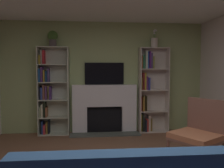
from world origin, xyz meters
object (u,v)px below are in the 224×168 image
tv (104,74)px  armchair (199,131)px  bookshelf_right (150,90)px  vase_with_flowers (154,42)px  bookshelf_left (50,92)px  potted_plant (53,38)px  fireplace (105,108)px

tv → armchair: (1.32, -2.07, -0.85)m
bookshelf_right → vase_with_flowers: size_ratio=4.68×
armchair → bookshelf_left: bearing=141.9°
bookshelf_left → tv: bearing=3.6°
tv → potted_plant: size_ratio=2.55×
fireplace → vase_with_flowers: 1.91m
tv → potted_plant: (-1.15, -0.12, 0.80)m
tv → armchair: bearing=-57.6°
bookshelf_left → fireplace: bearing=0.4°
fireplace → armchair: size_ratio=1.55×
potted_plant → armchair: 3.55m
tv → bookshelf_right: (1.07, -0.07, -0.39)m
bookshelf_right → potted_plant: 2.51m
tv → potted_plant: potted_plant is taller
tv → vase_with_flowers: bearing=-6.0°
vase_with_flowers → armchair: bearing=-85.1°
tv → potted_plant: bearing=-174.0°
bookshelf_left → vase_with_flowers: 2.64m
potted_plant → vase_with_flowers: size_ratio=0.84×
fireplace → potted_plant: potted_plant is taller
fireplace → bookshelf_left: bookshelf_left is taller
armchair → tv: bearing=122.4°
bookshelf_left → vase_with_flowers: size_ratio=4.68×
tv → armchair: tv is taller
potted_plant → bookshelf_left: bearing=152.7°
bookshelf_left → bookshelf_right: (2.30, 0.00, 0.02)m
fireplace → potted_plant: bearing=-177.4°
bookshelf_right → potted_plant: potted_plant is taller
potted_plant → tv: bearing=6.0°
bookshelf_right → vase_with_flowers: (0.08, -0.05, 1.12)m
bookshelf_right → armchair: 2.07m
tv → fireplace: bearing=-90.0°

